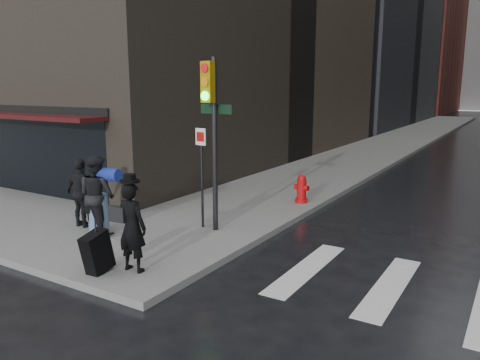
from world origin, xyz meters
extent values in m
plane|color=black|center=(0.00, 0.00, 0.00)|extent=(140.00, 140.00, 0.00)
cube|color=slate|center=(0.00, 27.00, 0.07)|extent=(4.00, 50.00, 0.15)
cube|color=silver|center=(3.50, 1.00, 0.01)|extent=(0.50, 3.00, 0.01)
cube|color=silver|center=(5.10, 1.00, 0.01)|extent=(0.50, 3.00, 0.01)
cube|color=#582A1E|center=(-13.00, 62.00, 13.00)|extent=(22.00, 20.00, 26.00)
cube|color=black|center=(-7.00, 2.05, 1.40)|extent=(8.00, 0.12, 2.60)
cube|color=#380C0E|center=(-7.00, 1.55, 2.65)|extent=(8.40, 1.10, 0.12)
cube|color=black|center=(-7.00, 1.98, 2.82)|extent=(8.40, 0.08, 0.22)
imported|color=black|center=(0.93, -1.09, 0.99)|extent=(0.63, 0.44, 1.68)
cylinder|color=black|center=(0.93, -1.09, 1.85)|extent=(0.36, 0.36, 0.04)
cylinder|color=black|center=(0.93, -1.09, 1.91)|extent=(0.22, 0.22, 0.13)
cube|color=black|center=(0.65, -1.17, 1.21)|extent=(0.36, 0.13, 0.29)
cube|color=black|center=(0.45, -1.52, 0.54)|extent=(0.32, 0.67, 0.85)
cylinder|color=black|center=(0.45, -1.52, 0.99)|extent=(0.03, 0.03, 0.39)
imported|color=black|center=(-1.34, 0.14, 1.07)|extent=(0.95, 0.78, 1.84)
cube|color=black|center=(-1.75, 0.36, 0.70)|extent=(0.58, 0.34, 0.34)
cylinder|color=navy|center=(-1.03, 0.23, 1.56)|extent=(0.58, 0.34, 0.29)
imported|color=black|center=(-2.11, 0.32, 0.99)|extent=(1.00, 0.45, 1.67)
cylinder|color=black|center=(0.80, 1.79, 2.15)|extent=(0.12, 0.12, 4.00)
cube|color=#AB840B|center=(0.78, 1.57, 3.60)|extent=(0.29, 0.20, 0.90)
cylinder|color=red|center=(0.77, 1.47, 3.90)|extent=(0.20, 0.07, 0.20)
cylinder|color=orange|center=(0.77, 1.47, 3.60)|extent=(0.20, 0.07, 0.20)
cylinder|color=#19E533|center=(0.77, 1.47, 3.30)|extent=(0.20, 0.07, 0.20)
cylinder|color=black|center=(0.40, 1.82, 1.35)|extent=(0.06, 0.06, 2.40)
cube|color=white|center=(0.40, 1.79, 2.35)|extent=(0.30, 0.04, 0.40)
cube|color=black|center=(0.80, 1.87, 3.00)|extent=(0.90, 0.10, 0.22)
cylinder|color=#B80B0D|center=(1.45, 5.33, 0.21)|extent=(0.36, 0.36, 0.11)
cylinder|color=#B80B0D|center=(1.45, 5.33, 0.49)|extent=(0.27, 0.27, 0.68)
sphere|color=#B80B0D|center=(1.45, 5.33, 0.85)|extent=(0.25, 0.25, 0.25)
cylinder|color=#B80B0D|center=(1.45, 5.33, 0.60)|extent=(0.47, 0.22, 0.16)
camera|label=1|loc=(6.88, -7.06, 3.50)|focal=35.00mm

